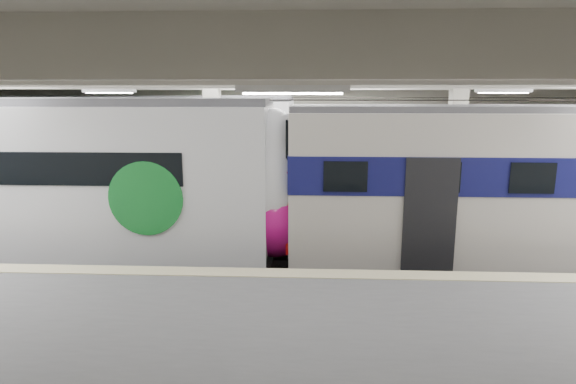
{
  "coord_description": "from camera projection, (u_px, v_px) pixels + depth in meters",
  "views": [
    {
      "loc": [
        0.26,
        -12.95,
        4.9
      ],
      "look_at": [
        -0.4,
        1.0,
        2.0
      ],
      "focal_mm": 30.0,
      "sensor_mm": 36.0,
      "label": 1
    }
  ],
  "objects": [
    {
      "name": "older_rer",
      "position": [
        545.0,
        188.0,
        12.89
      ],
      "size": [
        13.9,
        3.07,
        4.57
      ],
      "color": "beige",
      "rests_on": "ground"
    },
    {
      "name": "modern_emu",
      "position": [
        78.0,
        186.0,
        13.49
      ],
      "size": [
        14.9,
        3.07,
        4.75
      ],
      "color": "white",
      "rests_on": "ground"
    },
    {
      "name": "station_hall",
      "position": [
        300.0,
        164.0,
        11.32
      ],
      "size": [
        36.0,
        24.0,
        5.75
      ],
      "color": "black",
      "rests_on": "ground"
    },
    {
      "name": "far_train",
      "position": [
        101.0,
        155.0,
        18.92
      ],
      "size": [
        15.16,
        3.48,
        4.77
      ],
      "rotation": [
        0.0,
        0.0,
        -0.03
      ],
      "color": "white",
      "rests_on": "ground"
    }
  ]
}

